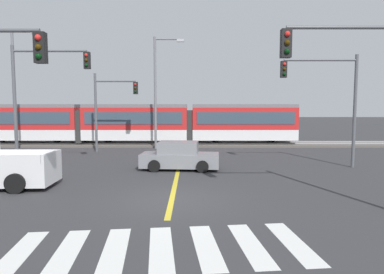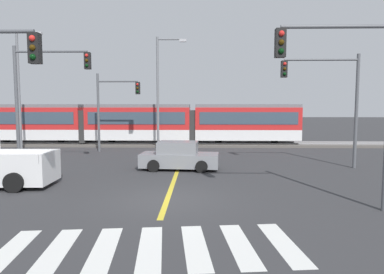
{
  "view_description": "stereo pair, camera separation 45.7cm",
  "coord_description": "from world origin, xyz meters",
  "views": [
    {
      "loc": [
        0.75,
        -12.24,
        3.41
      ],
      "look_at": [
        0.72,
        8.06,
        1.6
      ],
      "focal_mm": 32.0,
      "sensor_mm": 36.0,
      "label": 1
    },
    {
      "loc": [
        1.2,
        -12.23,
        3.41
      ],
      "look_at": [
        0.72,
        8.06,
        1.6
      ],
      "focal_mm": 32.0,
      "sensor_mm": 36.0,
      "label": 2
    }
  ],
  "objects": [
    {
      "name": "lane_centre_line",
      "position": [
        0.0,
        6.83,
        0.0
      ],
      "size": [
        0.2,
        18.18,
        0.01
      ],
      "primitive_type": "cube",
      "color": "gold",
      "rests_on": "ground"
    },
    {
      "name": "track_bed",
      "position": [
        0.0,
        17.92,
        0.09
      ],
      "size": [
        120.0,
        4.0,
        0.18
      ],
      "primitive_type": "cube",
      "color": "#56514C",
      "rests_on": "ground"
    },
    {
      "name": "crosswalk_stripe_4",
      "position": [
        1.09,
        -4.14,
        0.0
      ],
      "size": [
        0.85,
        2.84,
        0.01
      ],
      "primitive_type": "cube",
      "rotation": [
        0.0,
        0.0,
        0.1
      ],
      "color": "silver",
      "rests_on": "ground"
    },
    {
      "name": "sedan_crossing",
      "position": [
        0.08,
        6.14,
        0.7
      ],
      "size": [
        4.32,
        2.16,
        1.52
      ],
      "color": "gray",
      "rests_on": "ground"
    },
    {
      "name": "rail_near",
      "position": [
        0.0,
        17.2,
        0.23
      ],
      "size": [
        120.0,
        0.08,
        0.1
      ],
      "primitive_type": "cube",
      "color": "#939399",
      "rests_on": "track_bed"
    },
    {
      "name": "crosswalk_stripe_0",
      "position": [
        -3.28,
        -4.6,
        0.0
      ],
      "size": [
        0.85,
        2.84,
        0.01
      ],
      "primitive_type": "cube",
      "rotation": [
        0.0,
        0.0,
        0.1
      ],
      "color": "silver",
      "rests_on": "ground"
    },
    {
      "name": "crosswalk_stripe_1",
      "position": [
        -2.19,
        -4.48,
        0.0
      ],
      "size": [
        0.85,
        2.84,
        0.01
      ],
      "primitive_type": "cube",
      "rotation": [
        0.0,
        0.0,
        0.1
      ],
      "color": "silver",
      "rests_on": "ground"
    },
    {
      "name": "street_lamp_west",
      "position": [
        -13.04,
        14.82,
        5.3
      ],
      "size": [
        2.13,
        0.28,
        9.43
      ],
      "color": "slate",
      "rests_on": "ground"
    },
    {
      "name": "traffic_light_far_left",
      "position": [
        -5.36,
        13.32,
        3.78
      ],
      "size": [
        3.25,
        0.38,
        5.86
      ],
      "color": "#515459",
      "rests_on": "ground"
    },
    {
      "name": "traffic_light_mid_left",
      "position": [
        -7.54,
        6.42,
        4.48
      ],
      "size": [
        4.25,
        0.38,
        6.7
      ],
      "color": "#515459",
      "rests_on": "ground"
    },
    {
      "name": "crosswalk_stripe_2",
      "position": [
        -1.09,
        -4.37,
        0.0
      ],
      "size": [
        0.85,
        2.84,
        0.01
      ],
      "primitive_type": "cube",
      "rotation": [
        0.0,
        0.0,
        0.1
      ],
      "color": "silver",
      "rests_on": "ground"
    },
    {
      "name": "crosswalk_stripe_5",
      "position": [
        2.19,
        -4.03,
        0.0
      ],
      "size": [
        0.85,
        2.84,
        0.01
      ],
      "primitive_type": "cube",
      "rotation": [
        0.0,
        0.0,
        0.1
      ],
      "color": "silver",
      "rests_on": "ground"
    },
    {
      "name": "street_lamp_centre",
      "position": [
        -1.98,
        15.38,
        5.07
      ],
      "size": [
        2.41,
        0.28,
        8.93
      ],
      "color": "slate",
      "rests_on": "ground"
    },
    {
      "name": "crosswalk_stripe_3",
      "position": [
        0.0,
        -4.26,
        0.0
      ],
      "size": [
        0.85,
        2.84,
        0.01
      ],
      "primitive_type": "cube",
      "rotation": [
        0.0,
        0.0,
        0.1
      ],
      "color": "silver",
      "rests_on": "ground"
    },
    {
      "name": "ground_plane",
      "position": [
        0.0,
        0.0,
        0.0
      ],
      "size": [
        200.0,
        200.0,
        0.0
      ],
      "primitive_type": "plane",
      "color": "#333335"
    },
    {
      "name": "light_rail_tram",
      "position": [
        -4.21,
        17.91,
        2.05
      ],
      "size": [
        28.0,
        2.64,
        3.43
      ],
      "color": "silver",
      "rests_on": "track_bed"
    },
    {
      "name": "crosswalk_stripe_6",
      "position": [
        3.28,
        -3.91,
        0.0
      ],
      "size": [
        0.85,
        2.84,
        0.01
      ],
      "primitive_type": "cube",
      "rotation": [
        0.0,
        0.0,
        0.1
      ],
      "color": "silver",
      "rests_on": "ground"
    },
    {
      "name": "traffic_light_near_right",
      "position": [
        6.03,
        -1.14,
        4.19
      ],
      "size": [
        3.75,
        0.38,
        6.39
      ],
      "color": "#515459",
      "rests_on": "ground"
    },
    {
      "name": "traffic_light_mid_right",
      "position": [
        8.37,
        6.77,
        4.22
      ],
      "size": [
        4.25,
        0.38,
        6.26
      ],
      "color": "#515459",
      "rests_on": "ground"
    },
    {
      "name": "rail_far",
      "position": [
        0.0,
        18.64,
        0.23
      ],
      "size": [
        120.0,
        0.08,
        0.1
      ],
      "primitive_type": "cube",
      "color": "#939399",
      "rests_on": "track_bed"
    }
  ]
}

